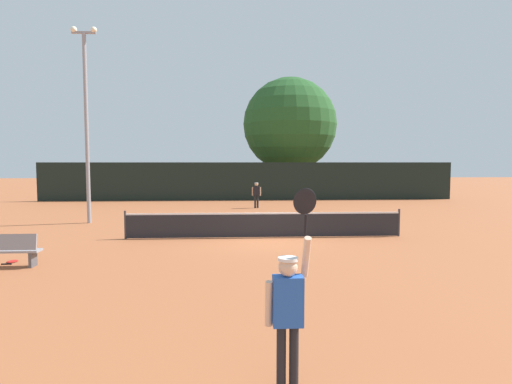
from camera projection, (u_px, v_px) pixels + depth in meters
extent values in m
plane|color=#9E5633|center=(265.00, 237.00, 15.91)|extent=(120.00, 120.00, 0.00)
cube|color=#232328|center=(265.00, 225.00, 15.87)|extent=(10.52, 0.03, 0.91)
cube|color=white|center=(265.00, 213.00, 15.84)|extent=(10.52, 0.04, 0.06)
cylinder|color=#333338|center=(125.00, 225.00, 15.58)|extent=(0.08, 0.08, 1.07)
cylinder|color=#333338|center=(399.00, 223.00, 16.15)|extent=(0.08, 0.08, 1.07)
cube|color=black|center=(249.00, 181.00, 31.33)|extent=(31.29, 0.12, 2.86)
cube|color=blue|center=(288.00, 301.00, 5.17)|extent=(0.38, 0.22, 0.63)
sphere|color=beige|center=(288.00, 267.00, 5.14)|extent=(0.24, 0.24, 0.24)
cylinder|color=white|center=(288.00, 259.00, 5.13)|extent=(0.25, 0.25, 0.04)
cylinder|color=black|center=(281.00, 358.00, 5.22)|extent=(0.12, 0.12, 0.85)
cylinder|color=black|center=(294.00, 358.00, 5.23)|extent=(0.12, 0.12, 0.85)
cylinder|color=beige|center=(269.00, 304.00, 5.16)|extent=(0.09, 0.18, 0.60)
cylinder|color=beige|center=(306.00, 257.00, 5.24)|extent=(0.09, 0.33, 0.57)
cylinder|color=black|center=(305.00, 225.00, 5.27)|extent=(0.04, 0.11, 0.28)
ellipsoid|color=black|center=(305.00, 201.00, 5.30)|extent=(0.30, 0.13, 0.36)
cube|color=black|center=(256.00, 191.00, 25.97)|extent=(0.38, 0.22, 0.58)
sphere|color=tan|center=(256.00, 185.00, 25.94)|extent=(0.22, 0.22, 0.22)
cylinder|color=white|center=(256.00, 183.00, 25.93)|extent=(0.23, 0.23, 0.04)
cylinder|color=black|center=(255.00, 202.00, 26.02)|extent=(0.12, 0.12, 0.79)
cylinder|color=black|center=(258.00, 202.00, 26.02)|extent=(0.12, 0.12, 0.79)
cylinder|color=tan|center=(253.00, 191.00, 25.96)|extent=(0.09, 0.17, 0.56)
cylinder|color=tan|center=(260.00, 191.00, 25.98)|extent=(0.09, 0.16, 0.56)
sphere|color=#CCE033|center=(271.00, 226.00, 18.40)|extent=(0.07, 0.07, 0.07)
cylinder|color=black|center=(6.00, 264.00, 11.70)|extent=(0.28, 0.04, 0.04)
ellipsoid|color=red|center=(12.00, 261.00, 12.01)|extent=(0.28, 0.36, 0.04)
cube|color=gray|center=(6.00, 251.00, 11.41)|extent=(1.80, 0.40, 0.06)
cube|color=gray|center=(2.00, 242.00, 11.21)|extent=(1.80, 0.12, 0.44)
cube|color=#4C4C51|center=(33.00, 259.00, 11.46)|extent=(0.08, 0.36, 0.45)
cylinder|color=gray|center=(87.00, 130.00, 19.37)|extent=(0.18, 0.18, 8.79)
cube|color=gray|center=(84.00, 33.00, 19.05)|extent=(1.10, 0.10, 0.10)
sphere|color=#F2EDCC|center=(74.00, 29.00, 19.01)|extent=(0.28, 0.28, 0.28)
sphere|color=#F2EDCC|center=(94.00, 30.00, 19.06)|extent=(0.28, 0.28, 0.28)
cylinder|color=brown|center=(289.00, 177.00, 36.36)|extent=(0.56, 0.56, 3.11)
sphere|color=#235123|center=(290.00, 125.00, 36.02)|extent=(8.08, 8.08, 8.08)
cube|color=#B7B7BC|center=(160.00, 188.00, 36.52)|extent=(2.15, 4.31, 0.90)
cube|color=#2D333D|center=(159.00, 179.00, 36.17)|extent=(1.83, 2.30, 0.64)
cylinder|color=black|center=(153.00, 190.00, 37.89)|extent=(0.22, 0.60, 0.60)
cylinder|color=black|center=(172.00, 190.00, 37.99)|extent=(0.22, 0.60, 0.60)
cylinder|color=black|center=(147.00, 193.00, 35.10)|extent=(0.22, 0.60, 0.60)
cylinder|color=black|center=(167.00, 192.00, 35.20)|extent=(0.22, 0.60, 0.60)
cube|color=#B7B7BC|center=(266.00, 187.00, 37.37)|extent=(1.91, 4.21, 0.90)
cube|color=#2D333D|center=(266.00, 179.00, 37.01)|extent=(1.71, 2.21, 0.64)
cylinder|color=black|center=(256.00, 190.00, 38.74)|extent=(0.22, 0.60, 0.60)
cylinder|color=black|center=(274.00, 190.00, 38.83)|extent=(0.22, 0.60, 0.60)
cylinder|color=black|center=(257.00, 192.00, 35.95)|extent=(0.22, 0.60, 0.60)
cylinder|color=black|center=(277.00, 192.00, 36.04)|extent=(0.22, 0.60, 0.60)
cube|color=black|center=(351.00, 187.00, 37.43)|extent=(2.45, 4.42, 0.90)
cube|color=#2D333D|center=(352.00, 179.00, 37.08)|extent=(1.98, 2.41, 0.64)
cylinder|color=black|center=(338.00, 190.00, 38.80)|extent=(0.22, 0.60, 0.60)
cylinder|color=black|center=(356.00, 190.00, 38.89)|extent=(0.22, 0.60, 0.60)
cylinder|color=black|center=(346.00, 192.00, 36.01)|extent=(0.22, 0.60, 0.60)
cylinder|color=black|center=(365.00, 192.00, 36.11)|extent=(0.22, 0.60, 0.60)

